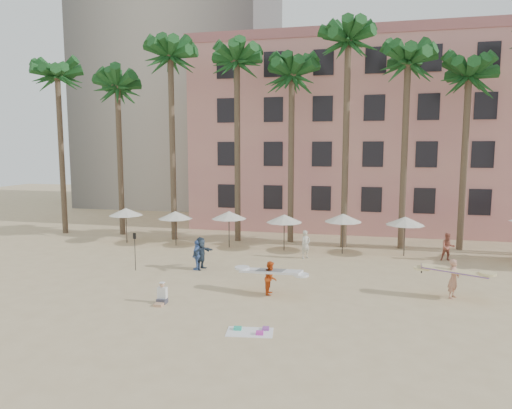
{
  "coord_description": "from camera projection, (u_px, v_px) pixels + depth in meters",
  "views": [
    {
      "loc": [
        3.91,
        -18.32,
        7.11
      ],
      "look_at": [
        -1.55,
        6.0,
        4.0
      ],
      "focal_mm": 32.0,
      "sensor_mm": 36.0,
      "label": 1
    }
  ],
  "objects": [
    {
      "name": "beach_towel",
      "position": [
        251.0,
        331.0,
        17.68
      ],
      "size": [
        1.92,
        1.23,
        0.14
      ],
      "color": "white",
      "rests_on": "ground"
    },
    {
      "name": "beachgoers",
      "position": [
        275.0,
        251.0,
        27.52
      ],
      "size": [
        15.51,
        6.61,
        1.92
      ],
      "color": "beige",
      "rests_on": "ground"
    },
    {
      "name": "carrier_yellow",
      "position": [
        454.0,
        277.0,
        21.59
      ],
      "size": [
        2.96,
        1.1,
        1.89
      ],
      "color": "tan",
      "rests_on": "ground"
    },
    {
      "name": "seated_man",
      "position": [
        162.0,
        296.0,
        20.9
      ],
      "size": [
        0.43,
        0.75,
        0.98
      ],
      "color": "#3F3F4C",
      "rests_on": "ground"
    },
    {
      "name": "palm_row",
      "position": [
        312.0,
        64.0,
        32.27
      ],
      "size": [
        44.4,
        5.4,
        16.3
      ],
      "color": "brown",
      "rests_on": "ground"
    },
    {
      "name": "pink_hotel",
      "position": [
        393.0,
        138.0,
        42.13
      ],
      "size": [
        35.0,
        14.0,
        16.0
      ],
      "primitive_type": "cube",
      "color": "#E29889",
      "rests_on": "ground"
    },
    {
      "name": "ground",
      "position": [
        261.0,
        315.0,
        19.46
      ],
      "size": [
        120.0,
        120.0,
        0.0
      ],
      "primitive_type": "plane",
      "color": "#D1B789",
      "rests_on": "ground"
    },
    {
      "name": "carrier_white",
      "position": [
        271.0,
        276.0,
        22.2
      ],
      "size": [
        3.19,
        1.38,
        1.63
      ],
      "color": "#DA4E16",
      "rests_on": "ground"
    },
    {
      "name": "paddle",
      "position": [
        135.0,
        247.0,
        26.41
      ],
      "size": [
        0.18,
        0.04,
        2.23
      ],
      "color": "black",
      "rests_on": "ground"
    },
    {
      "name": "grey_tower",
      "position": [
        184.0,
        4.0,
        57.07
      ],
      "size": [
        22.0,
        18.0,
        50.0
      ],
      "primitive_type": "cube",
      "color": "#A89E8E",
      "rests_on": "ground"
    },
    {
      "name": "umbrella_row",
      "position": [
        256.0,
        216.0,
        31.93
      ],
      "size": [
        22.5,
        2.7,
        2.73
      ],
      "color": "#332B23",
      "rests_on": "ground"
    }
  ]
}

